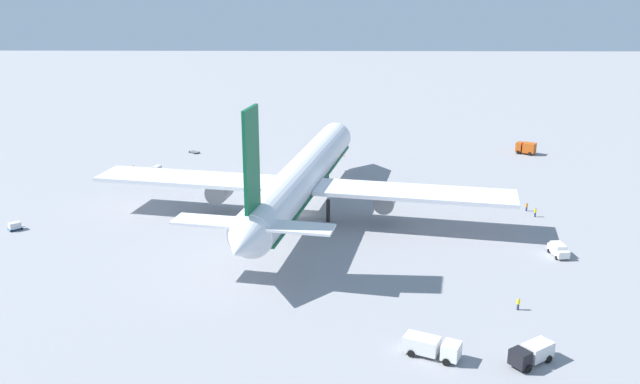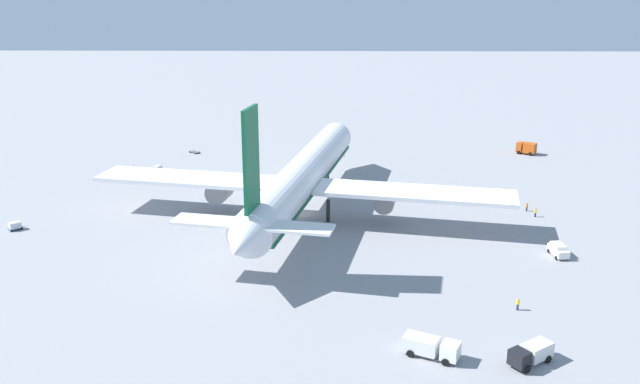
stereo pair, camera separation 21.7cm
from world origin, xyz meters
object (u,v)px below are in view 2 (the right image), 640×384
Objects in this scene: service_van at (558,250)px; traffic_cone_1 at (134,166)px; baggage_cart_2 at (195,152)px; ground_worker_1 at (518,304)px; ground_worker_2 at (535,213)px; service_truck_0 at (431,346)px; baggage_cart_1 at (15,226)px; baggage_cart_0 at (157,169)px; service_truck_2 at (531,353)px; traffic_cone_0 at (344,155)px; ground_worker_0 at (527,207)px; airliner at (301,178)px; service_truck_1 at (527,148)px.

traffic_cone_1 is at bearing 57.41° from service_van.
ground_worker_1 reaches higher than baggage_cart_2.
baggage_cart_2 is 5.61× the size of traffic_cone_1.
service_van is at bearing -30.97° from ground_worker_1.
traffic_cone_1 is at bearing 67.97° from ground_worker_2.
service_truck_0 is 2.23× the size of baggage_cart_2.
ground_worker_1 reaches higher than baggage_cart_1.
service_van is at bearing -122.44° from baggage_cart_0.
service_truck_2 reaches higher than traffic_cone_1.
ground_worker_1 is (11.97, -13.21, -0.45)m from service_truck_0.
traffic_cone_0 and traffic_cone_1 have the same top height.
baggage_cart_1 is 4.76× the size of traffic_cone_0.
service_truck_2 reaches higher than ground_worker_0.
service_van is at bearing -133.15° from baggage_cart_2.
airliner is 45.91m from service_van.
baggage_cart_0 is 6.25× the size of traffic_cone_1.
service_van is 97.64m from traffic_cone_1.
service_van is at bearing -96.50° from baggage_cart_1.
service_truck_2 is at bearing -96.60° from service_truck_0.
ground_worker_0 is at bearing -108.81° from baggage_cart_0.
airliner is 11.12× the size of service_truck_0.
service_van reaches higher than baggage_cart_0.
baggage_cart_0 is 80.85m from ground_worker_0.
service_van reaches higher than baggage_cart_1.
service_truck_2 is 97.18m from traffic_cone_0.
service_truck_0 is 101.42m from traffic_cone_1.
service_van reaches higher than baggage_cart_2.
traffic_cone_1 is (83.34, 57.78, -1.05)m from service_truck_0.
service_van reaches higher than ground_worker_1.
service_truck_0 reaches higher than ground_worker_0.
ground_worker_0 is at bearing -110.20° from traffic_cone_1.
service_van is 96.66m from baggage_cart_2.
service_truck_2 is 3.40× the size of ground_worker_1.
baggage_cart_2 is at bearing 34.91° from ground_worker_1.
airliner is 29.29× the size of baggage_cart_1.
traffic_cone_1 is (42.17, -9.18, -0.49)m from baggage_cart_1.
service_truck_1 is 3.10× the size of ground_worker_2.
service_truck_0 is 2.01× the size of baggage_cart_0.
baggage_cart_0 is at bearing 48.93° from airliner.
baggage_cart_2 is at bearing 46.85° from service_van.
ground_worker_1 is at bearing -140.84° from airliner.
airliner is 24.84× the size of baggage_cart_2.
service_truck_0 is at bearing -174.93° from traffic_cone_0.
service_van is (30.75, -24.49, -0.30)m from service_truck_0.
service_truck_0 is 12.54× the size of traffic_cone_0.
service_truck_2 is 55.86m from ground_worker_0.
ground_worker_2 is (-3.34, -0.68, 0.04)m from ground_worker_0.
traffic_cone_0 is at bearing -94.52° from baggage_cart_2.
service_truck_0 is 94.25m from traffic_cone_0.
airliner is 22.31× the size of baggage_cart_0.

